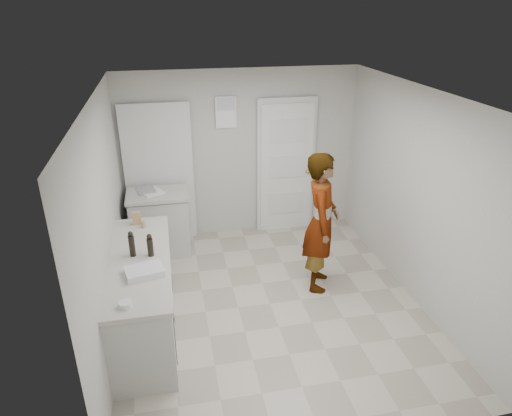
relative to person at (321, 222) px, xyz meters
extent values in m
plane|color=#9E9584|center=(-0.70, -0.29, -0.88)|extent=(4.00, 4.00, 0.00)
plane|color=#AEACA4|center=(-0.70, 1.71, 0.37)|extent=(3.50, 0.00, 3.50)
plane|color=#AEACA4|center=(-0.70, -2.29, 0.37)|extent=(3.50, 0.00, 3.50)
plane|color=#AEACA4|center=(-2.45, -0.29, 0.37)|extent=(0.00, 4.00, 4.00)
plane|color=#AEACA4|center=(1.05, -0.29, 0.37)|extent=(0.00, 4.00, 4.00)
plane|color=silver|center=(-0.70, -0.29, 1.62)|extent=(4.00, 4.00, 0.00)
cube|color=white|center=(0.00, 1.64, 0.12)|extent=(0.80, 0.05, 2.00)
cube|color=silver|center=(0.00, 1.67, 0.15)|extent=(0.90, 0.04, 2.10)
sphere|color=tan|center=(0.33, 1.59, 0.07)|extent=(0.07, 0.07, 0.07)
cube|color=white|center=(-0.90, 1.68, 1.02)|extent=(0.30, 0.02, 0.45)
cube|color=black|center=(-1.90, 1.68, 0.14)|extent=(0.90, 0.05, 2.04)
cube|color=silver|center=(-1.90, 1.65, 0.15)|extent=(0.98, 0.02, 2.10)
cube|color=silver|center=(-2.15, -0.49, -0.45)|extent=(0.60, 1.90, 0.86)
cube|color=black|center=(-2.15, -0.49, -0.84)|extent=(0.56, 1.86, 0.08)
cube|color=beige|center=(-2.15, -0.49, 0.02)|extent=(0.64, 1.96, 0.05)
cube|color=silver|center=(-1.95, 1.26, -0.45)|extent=(0.80, 0.55, 0.86)
cube|color=black|center=(-1.95, 1.26, -0.84)|extent=(0.75, 0.54, 0.08)
cube|color=beige|center=(-1.95, 1.26, 0.02)|extent=(0.84, 0.61, 0.05)
imported|color=silver|center=(0.00, 0.00, 0.00)|extent=(0.61, 0.75, 1.77)
cube|color=olive|center=(-2.18, 0.32, 0.12)|extent=(0.10, 0.05, 0.16)
cylinder|color=tan|center=(-2.11, 0.22, 0.08)|extent=(0.05, 0.05, 0.08)
cylinder|color=black|center=(-2.02, -0.46, 0.14)|extent=(0.06, 0.06, 0.20)
sphere|color=black|center=(-2.02, -0.46, 0.26)|extent=(0.05, 0.05, 0.05)
cylinder|color=black|center=(-2.20, -0.42, 0.16)|extent=(0.06, 0.06, 0.23)
sphere|color=black|center=(-2.20, -0.42, 0.30)|extent=(0.05, 0.05, 0.05)
cube|color=silver|center=(-2.08, -0.80, 0.07)|extent=(0.40, 0.32, 0.06)
cube|color=white|center=(-2.08, -0.80, 0.06)|extent=(0.35, 0.27, 0.05)
cylinder|color=silver|center=(-2.23, -1.30, 0.06)|extent=(0.12, 0.12, 0.04)
sphere|color=white|center=(-2.25, -1.31, 0.06)|extent=(0.04, 0.04, 0.04)
sphere|color=white|center=(-2.21, -1.29, 0.06)|extent=(0.04, 0.04, 0.04)
cube|color=white|center=(-2.03, 1.31, 0.05)|extent=(0.41, 0.45, 0.01)
camera|label=1|loc=(-1.78, -4.70, 2.47)|focal=32.00mm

